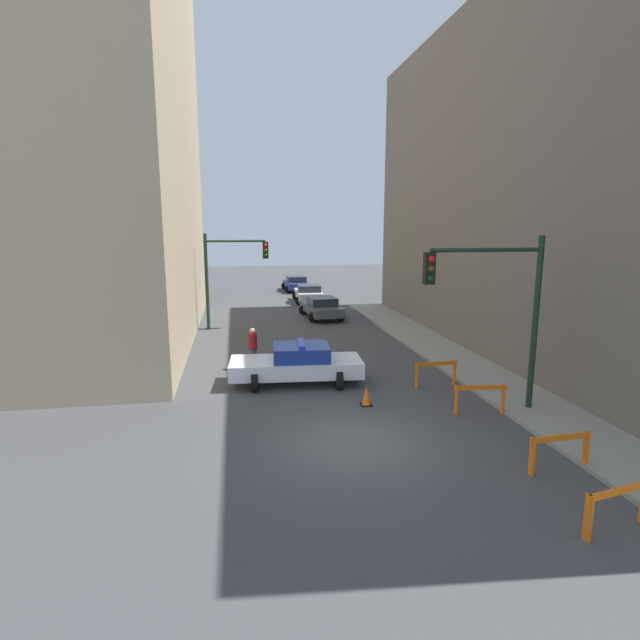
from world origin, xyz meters
name	(u,v)px	position (x,y,z in m)	size (l,w,h in m)	color
ground_plane	(352,443)	(0.00, 0.00, 0.00)	(120.00, 120.00, 0.00)	#424244
sidewalk_right	(565,425)	(6.20, 0.00, 0.06)	(2.40, 44.00, 0.12)	gray
building_corner_left	(23,73)	(-12.00, 14.00, 12.34)	(14.00, 20.00, 24.68)	tan
building_right	(612,179)	(13.40, 8.00, 7.60)	(12.00, 28.00, 15.19)	#6B6056
traffic_light_near	(501,298)	(4.73, 1.35, 3.53)	(3.64, 0.35, 5.20)	black
traffic_light_far	(227,267)	(-3.30, 15.58, 3.40)	(3.44, 0.35, 5.20)	black
police_car	(297,364)	(-0.77, 5.27, 0.72)	(4.82, 2.58, 1.52)	white
parked_car_near	(322,307)	(2.32, 17.96, 0.67)	(2.51, 4.44, 1.31)	#474C51
parked_car_mid	(309,293)	(2.49, 24.50, 0.67)	(2.38, 4.36, 1.31)	silver
parked_car_far	(296,283)	(2.36, 31.23, 0.67)	(2.33, 4.33, 1.31)	navy
pedestrian_crossing	(253,348)	(-2.28, 7.36, 0.86)	(0.37, 0.37, 1.66)	#474C66
barrier_front	(618,502)	(3.91, -4.62, 0.62)	(1.58, 0.45, 0.90)	orange
barrier_mid	(560,447)	(4.34, -2.33, 0.62)	(1.60, 0.26, 0.90)	orange
barrier_back	(480,394)	(4.26, 1.33, 0.62)	(1.60, 0.32, 0.90)	orange
barrier_corner	(436,370)	(3.99, 4.05, 0.62)	(1.60, 0.26, 0.90)	orange
traffic_cone	(366,396)	(1.09, 2.63, 0.32)	(0.36, 0.36, 0.66)	black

